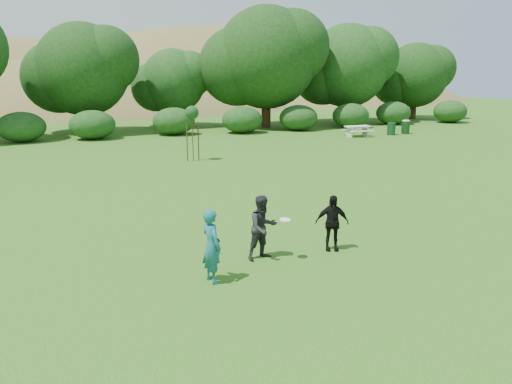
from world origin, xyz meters
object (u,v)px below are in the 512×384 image
player_grey (263,227)px  trash_can_lidded (406,127)px  player_black (332,223)px  sapling (192,114)px  picnic_table (358,129)px  trash_can_near (391,129)px  player_teal (212,246)px

player_grey → trash_can_lidded: size_ratio=1.56×
player_black → sapling: bearing=111.4°
picnic_table → trash_can_lidded: size_ratio=1.71×
trash_can_near → picnic_table: bearing=178.6°
trash_can_lidded → player_grey: bearing=-133.5°
trash_can_lidded → trash_can_near: bearing=-171.9°
player_grey → player_black: player_grey is taller
player_black → trash_can_near: bearing=71.4°
player_black → picnic_table: size_ratio=0.83×
picnic_table → trash_can_lidded: (4.16, 0.13, 0.02)m
player_grey → trash_can_lidded: 27.41m
player_grey → sapling: (1.51, 14.24, 1.60)m
trash_can_lidded → picnic_table: bearing=-178.2°
trash_can_near → player_black: bearing=-128.3°
sapling → player_black: bearing=-88.3°
player_teal → trash_can_lidded: size_ratio=1.60×
player_teal → player_grey: size_ratio=1.03×
player_teal → sapling: sapling is taller
trash_can_lidded → player_teal: bearing=-134.5°
player_teal → trash_can_lidded: player_teal is taller
player_black → player_grey: bearing=-161.3°
player_teal → player_black: bearing=-89.1°
trash_can_near → trash_can_lidded: 1.40m
sapling → picnic_table: (13.20, 5.51, -1.90)m
sapling → picnic_table: bearing=22.7°
trash_can_near → player_teal: bearing=-132.8°
picnic_table → trash_can_near: bearing=-1.4°
player_teal → trash_can_lidded: 29.16m
player_grey → trash_can_near: 26.33m
trash_can_near → trash_can_lidded: trash_can_lidded is taller
player_grey → player_black: size_ratio=1.10×
player_grey → trash_can_near: bearing=36.4°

